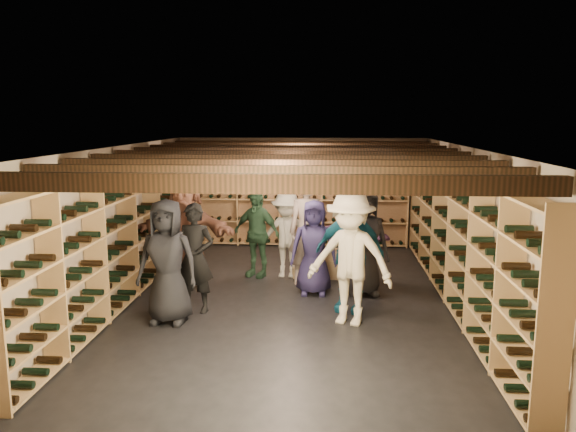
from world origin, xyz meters
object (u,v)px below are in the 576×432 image
at_px(crate_stack_left, 329,263).
at_px(person_6, 314,247).
at_px(person_11, 354,237).
at_px(crate_loose, 306,271).
at_px(person_9, 287,235).
at_px(person_0, 167,262).
at_px(person_4, 350,253).
at_px(person_7, 308,231).
at_px(person_10, 256,234).
at_px(person_12, 363,241).
at_px(crate_stack_right, 351,253).
at_px(person_5, 186,233).
at_px(person_1, 195,258).
at_px(person_3, 350,258).

relative_size(crate_stack_left, person_6, 0.36).
bearing_deg(person_11, crate_loose, -162.00).
xyz_separation_m(crate_stack_left, person_9, (-0.76, -0.00, 0.52)).
height_order(person_6, person_9, person_6).
bearing_deg(person_0, crate_loose, 56.76).
height_order(person_4, person_7, person_7).
height_order(person_7, person_10, person_7).
xyz_separation_m(person_7, person_9, (-0.39, 0.39, -0.15)).
bearing_deg(person_12, crate_stack_right, 74.30).
height_order(person_5, person_7, person_5).
relative_size(person_5, person_10, 1.22).
relative_size(crate_loose, person_4, 0.28).
xyz_separation_m(crate_loose, person_7, (0.04, -0.45, 0.84)).
relative_size(crate_stack_right, person_11, 0.38).
xyz_separation_m(person_1, person_7, (1.60, 1.54, 0.11)).
relative_size(person_0, person_10, 1.12).
bearing_deg(person_7, person_0, -147.61).
height_order(person_6, person_11, person_6).
distance_m(crate_stack_left, crate_loose, 0.45).
bearing_deg(person_3, person_4, 108.29).
height_order(person_1, person_9, person_1).
xyz_separation_m(person_3, person_9, (-1.04, 2.28, -0.16)).
height_order(crate_stack_left, person_10, person_10).
relative_size(person_9, person_10, 0.98).
height_order(person_4, person_5, person_5).
xyz_separation_m(crate_stack_left, person_3, (0.28, -2.28, 0.68)).
distance_m(crate_loose, person_9, 0.77).
bearing_deg(person_11, crate_stack_right, 111.14).
xyz_separation_m(crate_loose, person_4, (0.71, -1.79, 0.79)).
distance_m(person_4, person_9, 2.03).
distance_m(person_3, person_4, 0.55).
bearing_deg(crate_stack_left, person_12, -59.53).
relative_size(crate_loose, person_0, 0.29).
height_order(crate_stack_right, person_11, person_11).
relative_size(person_0, person_1, 1.08).
relative_size(crate_loose, person_11, 0.34).
distance_m(person_3, person_9, 2.51).
bearing_deg(crate_stack_left, person_3, -82.90).
bearing_deg(person_9, person_10, -176.41).
xyz_separation_m(person_9, person_11, (1.20, 0.00, -0.03)).
bearing_deg(person_4, person_3, -73.60).
bearing_deg(person_11, person_4, -72.91).
bearing_deg(person_1, person_6, 39.89).
relative_size(person_4, person_7, 0.95).
bearing_deg(person_9, person_0, -118.21).
bearing_deg(person_7, crate_stack_right, 47.85).
relative_size(person_0, person_4, 1.00).
distance_m(person_1, person_3, 2.29).
bearing_deg(crate_loose, person_11, -3.91).
relative_size(crate_loose, person_1, 0.31).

